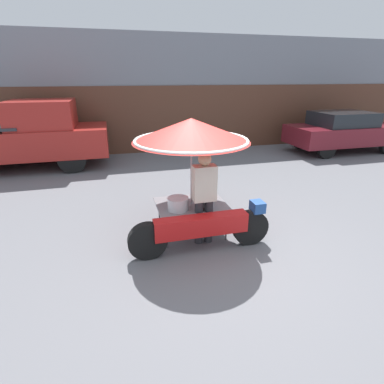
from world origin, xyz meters
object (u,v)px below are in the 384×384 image
(vendor_motorcycle_cart, at_px, (193,148))
(vendor_person, at_px, (204,194))
(pickup_truck, at_px, (20,137))
(parked_car, at_px, (344,131))
(potted_plant, at_px, (361,129))

(vendor_motorcycle_cart, xyz_separation_m, vendor_person, (0.12, -0.30, -0.73))
(vendor_motorcycle_cart, distance_m, pickup_truck, 6.72)
(vendor_person, bearing_deg, vendor_motorcycle_cart, 112.24)
(vendor_motorcycle_cart, height_order, vendor_person, vendor_motorcycle_cart)
(vendor_person, height_order, parked_car, vendor_person)
(parked_car, xyz_separation_m, pickup_truck, (-11.20, 0.57, 0.22))
(pickup_truck, bearing_deg, vendor_motorcycle_cart, -53.65)
(vendor_motorcycle_cart, distance_m, parked_car, 8.73)
(vendor_person, relative_size, parked_car, 0.37)
(pickup_truck, relative_size, potted_plant, 5.20)
(pickup_truck, xyz_separation_m, potted_plant, (13.12, 0.64, -0.41))
(vendor_motorcycle_cart, xyz_separation_m, parked_car, (7.23, 4.82, -0.85))
(pickup_truck, height_order, potted_plant, pickup_truck)
(vendor_person, xyz_separation_m, pickup_truck, (-4.09, 5.68, 0.10))
(parked_car, distance_m, pickup_truck, 11.21)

